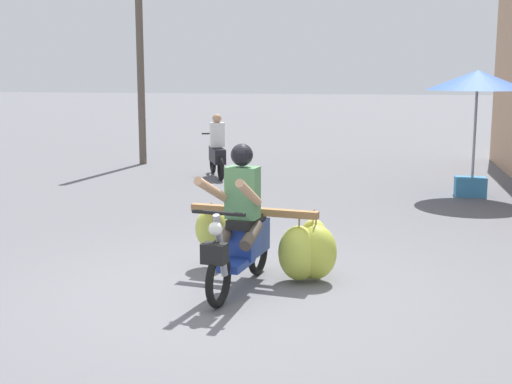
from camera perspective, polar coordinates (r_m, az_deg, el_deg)
name	(u,v)px	position (r m, az deg, el deg)	size (l,w,h in m)	color
ground_plane	(219,294)	(7.52, -3.07, -8.28)	(120.00, 120.00, 0.00)	slate
motorbike_main_loaded	(271,239)	(7.79, 1.20, -3.83)	(1.78, 1.88, 1.58)	black
motorbike_distant_ahead_left	(217,152)	(15.32, -3.20, 3.29)	(0.78, 1.53, 1.40)	black
market_umbrella_near_shop	(478,80)	(13.54, 17.64, 8.70)	(1.84, 1.84, 2.34)	#99999E
produce_crate	(470,187)	(13.69, 17.10, 0.42)	(0.56, 0.40, 0.36)	teal
utility_pole	(140,46)	(17.69, -9.46, 11.69)	(0.18, 0.18, 5.83)	brown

